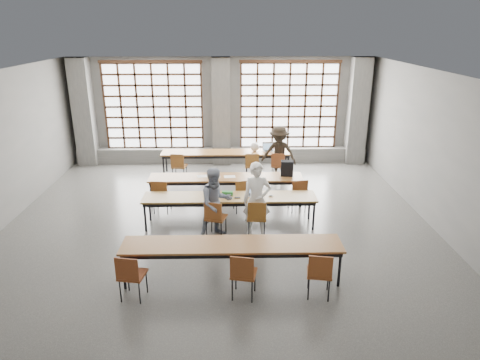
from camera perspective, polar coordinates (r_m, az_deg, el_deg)
name	(u,v)px	position (r m, az deg, el deg)	size (l,w,h in m)	color
floor	(218,232)	(9.84, -2.96, -6.98)	(11.00, 11.00, 0.00)	#4F4F4C
ceiling	(215,76)	(8.82, -3.37, 13.72)	(11.00, 11.00, 0.00)	silver
wall_back	(222,111)	(14.52, -2.47, 9.24)	(10.00, 10.00, 0.00)	#5D5D5B
wall_front	(198,334)	(4.25, -5.59, -19.71)	(10.00, 10.00, 0.00)	#5D5D5B
wall_right	(447,158)	(10.30, 25.91, 2.69)	(11.00, 11.00, 0.00)	#5D5D5B
column_left	(84,113)	(15.04, -20.10, 8.43)	(0.60, 0.55, 3.50)	#575754
column_mid	(221,112)	(14.25, -2.50, 9.03)	(0.60, 0.55, 3.50)	#575754
column_right	(357,112)	(14.84, 15.36, 8.79)	(0.60, 0.55, 3.50)	#575754
window_left	(154,107)	(14.64, -11.45, 9.55)	(3.32, 0.12, 3.00)	white
window_right	(289,106)	(14.54, 6.54, 9.75)	(3.32, 0.12, 3.00)	white
sill_ledge	(222,155)	(14.68, -2.40, 3.33)	(9.80, 0.35, 0.50)	#575754
desk_row_a	(226,154)	(13.37, -1.88, 3.51)	(4.00, 0.70, 0.73)	brown
desk_row_b	(226,179)	(11.17, -1.89, 0.14)	(4.00, 0.70, 0.73)	brown
desk_row_c	(230,199)	(9.90, -1.39, -2.53)	(4.00, 0.70, 0.73)	brown
desk_row_d	(232,247)	(7.86, -1.08, -8.89)	(4.00, 0.70, 0.73)	brown
chair_back_left	(179,164)	(12.91, -8.19, 2.10)	(0.48, 0.48, 0.88)	brown
chair_back_mid	(252,164)	(12.82, 1.64, 2.18)	(0.45, 0.46, 0.88)	brown
chair_back_right	(278,164)	(12.89, 5.14, 2.20)	(0.51, 0.51, 0.88)	brown
chair_mid_left	(161,193)	(10.77, -10.52, -1.71)	(0.47, 0.47, 0.88)	maroon
chair_mid_centre	(242,192)	(10.63, 0.32, -1.65)	(0.50, 0.50, 0.88)	brown
chair_mid_right	(298,192)	(10.76, 7.78, -1.58)	(0.48, 0.48, 0.88)	brown
chair_front_left	(215,215)	(9.39, -3.37, -4.73)	(0.52, 0.53, 0.88)	brown
chair_front_right	(257,215)	(9.39, 2.25, -4.70)	(0.44, 0.45, 0.88)	brown
chair_near_left	(130,273)	(7.58, -14.42, -11.90)	(0.49, 0.49, 0.88)	brown
chair_near_mid	(243,272)	(7.38, 0.41, -12.11)	(0.49, 0.50, 0.88)	brown
chair_near_right	(320,271)	(7.53, 10.58, -11.80)	(0.48, 0.49, 0.88)	brown
student_male	(257,200)	(9.39, 2.26, -2.66)	(0.62, 0.40, 1.69)	white
student_female	(216,203)	(9.40, -3.23, -3.02)	(0.77, 0.60, 1.58)	#1A2A4E
student_back	(279,153)	(12.92, 5.21, 3.59)	(1.06, 0.61, 1.65)	black
laptop_front	(253,192)	(9.97, 1.81, -1.59)	(0.39, 0.34, 0.26)	#B5B6BA
laptop_back	(269,149)	(13.49, 3.84, 4.19)	(0.39, 0.34, 0.26)	#BCBDC2
mouse	(271,196)	(9.89, 4.12, -2.08)	(0.10, 0.06, 0.04)	white
green_box	(227,193)	(9.94, -1.68, -1.77)	(0.25, 0.09, 0.09)	#297E30
phone	(237,198)	(9.78, -0.34, -2.36)	(0.13, 0.06, 0.01)	black
paper_sheet_a	(203,176)	(11.22, -4.96, 0.52)	(0.30, 0.21, 0.00)	white
paper_sheet_b	(214,177)	(11.11, -3.45, 0.36)	(0.30, 0.21, 0.00)	white
paper_sheet_c	(230,177)	(11.15, -1.38, 0.46)	(0.30, 0.21, 0.00)	white
backpack	(287,168)	(11.22, 6.29, 1.55)	(0.32, 0.20, 0.40)	black
plastic_bag	(255,147)	(13.38, 1.98, 4.45)	(0.26, 0.21, 0.29)	silver
red_pouch	(132,272)	(7.66, -14.17, -11.83)	(0.20, 0.08, 0.06)	#A91427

